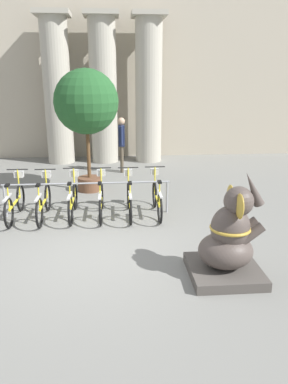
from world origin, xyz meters
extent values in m
plane|color=slate|center=(0.00, 0.00, 0.00)|extent=(60.00, 60.00, 0.00)
cube|color=#B2A893|center=(0.00, 8.60, 3.00)|extent=(20.00, 0.20, 6.00)
cylinder|color=#ADA899|center=(-1.62, 7.60, 2.50)|extent=(0.96, 0.96, 5.00)
cube|color=#ADA899|center=(-1.62, 7.60, 5.08)|extent=(1.19, 1.19, 0.16)
cylinder|color=#ADA899|center=(0.00, 7.60, 2.50)|extent=(0.96, 0.96, 5.00)
cube|color=#ADA899|center=(0.00, 7.60, 5.08)|extent=(1.19, 1.19, 0.16)
cylinder|color=#ADA899|center=(1.62, 7.60, 2.50)|extent=(0.96, 0.96, 5.00)
cube|color=#ADA899|center=(1.62, 7.60, 5.08)|extent=(1.19, 1.19, 0.16)
cylinder|color=gray|center=(-2.15, 1.95, 0.38)|extent=(0.05, 0.05, 0.75)
cylinder|color=gray|center=(1.54, 1.95, 0.38)|extent=(0.05, 0.05, 0.75)
cylinder|color=gray|center=(-0.31, 1.95, 0.75)|extent=(3.79, 0.04, 0.04)
torus|color=black|center=(-1.90, 2.33, 0.33)|extent=(0.05, 0.66, 0.66)
torus|color=black|center=(-1.90, 1.27, 0.33)|extent=(0.05, 0.66, 0.66)
cube|color=yellow|center=(-1.90, 1.80, 0.38)|extent=(0.04, 0.96, 0.04)
cube|color=#BCBCBC|center=(-1.90, 1.27, 0.67)|extent=(0.06, 0.55, 0.03)
cylinder|color=yellow|center=(-1.90, 1.37, 0.61)|extent=(0.03, 0.03, 0.56)
cube|color=black|center=(-1.90, 1.37, 0.91)|extent=(0.08, 0.18, 0.04)
cylinder|color=yellow|center=(-1.90, 2.29, 0.68)|extent=(0.03, 0.03, 0.69)
cylinder|color=black|center=(-1.90, 2.29, 1.02)|extent=(0.48, 0.03, 0.03)
cube|color=#BCBCBC|center=(-1.90, 2.39, 0.88)|extent=(0.20, 0.16, 0.14)
torus|color=black|center=(-1.26, 2.29, 0.33)|extent=(0.05, 0.66, 0.66)
torus|color=black|center=(-1.26, 1.23, 0.33)|extent=(0.05, 0.66, 0.66)
cube|color=yellow|center=(-1.26, 1.76, 0.38)|extent=(0.04, 0.96, 0.04)
cube|color=#BCBCBC|center=(-1.26, 1.23, 0.67)|extent=(0.06, 0.55, 0.03)
cylinder|color=yellow|center=(-1.26, 1.33, 0.61)|extent=(0.03, 0.03, 0.56)
cube|color=black|center=(-1.26, 1.33, 0.91)|extent=(0.08, 0.18, 0.04)
cylinder|color=yellow|center=(-1.26, 2.25, 0.68)|extent=(0.03, 0.03, 0.69)
cylinder|color=black|center=(-1.26, 2.25, 1.02)|extent=(0.48, 0.03, 0.03)
cube|color=#BCBCBC|center=(-1.26, 2.35, 0.88)|extent=(0.20, 0.16, 0.14)
torus|color=black|center=(-0.63, 2.36, 0.33)|extent=(0.05, 0.66, 0.66)
torus|color=black|center=(-0.63, 1.29, 0.33)|extent=(0.05, 0.66, 0.66)
cube|color=yellow|center=(-0.63, 1.82, 0.38)|extent=(0.04, 0.96, 0.04)
cube|color=#BCBCBC|center=(-0.63, 1.29, 0.67)|extent=(0.06, 0.55, 0.03)
cylinder|color=yellow|center=(-0.63, 1.39, 0.61)|extent=(0.03, 0.03, 0.56)
cube|color=black|center=(-0.63, 1.39, 0.91)|extent=(0.08, 0.18, 0.04)
cylinder|color=yellow|center=(-0.63, 2.32, 0.68)|extent=(0.03, 0.03, 0.69)
cylinder|color=black|center=(-0.63, 2.32, 1.02)|extent=(0.48, 0.03, 0.03)
cube|color=#BCBCBC|center=(-0.63, 2.42, 0.88)|extent=(0.20, 0.16, 0.14)
torus|color=black|center=(0.01, 2.33, 0.33)|extent=(0.05, 0.66, 0.66)
torus|color=black|center=(0.01, 1.27, 0.33)|extent=(0.05, 0.66, 0.66)
cube|color=yellow|center=(0.01, 1.80, 0.38)|extent=(0.04, 0.96, 0.04)
cube|color=#BCBCBC|center=(0.01, 1.27, 0.67)|extent=(0.06, 0.55, 0.03)
cylinder|color=yellow|center=(0.01, 1.37, 0.61)|extent=(0.03, 0.03, 0.56)
cube|color=black|center=(0.01, 1.37, 0.91)|extent=(0.08, 0.18, 0.04)
cylinder|color=yellow|center=(0.01, 2.29, 0.68)|extent=(0.03, 0.03, 0.69)
cylinder|color=black|center=(0.01, 2.29, 1.02)|extent=(0.48, 0.03, 0.03)
cube|color=#BCBCBC|center=(0.01, 2.39, 0.88)|extent=(0.20, 0.16, 0.14)
torus|color=black|center=(0.65, 2.31, 0.33)|extent=(0.05, 0.66, 0.66)
torus|color=black|center=(0.65, 1.25, 0.33)|extent=(0.05, 0.66, 0.66)
cube|color=yellow|center=(0.65, 1.78, 0.38)|extent=(0.04, 0.96, 0.04)
cube|color=#BCBCBC|center=(0.65, 1.25, 0.67)|extent=(0.06, 0.55, 0.03)
cylinder|color=yellow|center=(0.65, 1.35, 0.61)|extent=(0.03, 0.03, 0.56)
cube|color=black|center=(0.65, 1.35, 0.91)|extent=(0.08, 0.18, 0.04)
cylinder|color=yellow|center=(0.65, 2.27, 0.68)|extent=(0.03, 0.03, 0.69)
cylinder|color=black|center=(0.65, 2.27, 1.02)|extent=(0.48, 0.03, 0.03)
cube|color=#BCBCBC|center=(0.65, 2.37, 0.88)|extent=(0.20, 0.16, 0.14)
torus|color=black|center=(1.29, 2.34, 0.33)|extent=(0.05, 0.66, 0.66)
torus|color=black|center=(1.29, 1.28, 0.33)|extent=(0.05, 0.66, 0.66)
cube|color=yellow|center=(1.29, 1.81, 0.38)|extent=(0.04, 0.96, 0.04)
cube|color=#BCBCBC|center=(1.29, 1.28, 0.67)|extent=(0.06, 0.55, 0.03)
cylinder|color=yellow|center=(1.29, 1.38, 0.61)|extent=(0.03, 0.03, 0.56)
cube|color=black|center=(1.29, 1.38, 0.91)|extent=(0.08, 0.18, 0.04)
cylinder|color=yellow|center=(1.29, 2.30, 0.68)|extent=(0.03, 0.03, 0.69)
cylinder|color=black|center=(1.29, 2.30, 1.02)|extent=(0.48, 0.03, 0.03)
cube|color=#BCBCBC|center=(1.29, 2.40, 0.88)|extent=(0.20, 0.16, 0.14)
cube|color=#4C4742|center=(2.05, -1.03, 0.08)|extent=(1.12, 1.12, 0.16)
ellipsoid|color=#4C423D|center=(2.05, -1.03, 0.44)|extent=(0.87, 0.77, 0.56)
ellipsoid|color=#4C423D|center=(2.11, -1.03, 0.82)|extent=(0.61, 0.56, 0.72)
sphere|color=#4C423D|center=(2.21, -1.03, 1.26)|extent=(0.46, 0.46, 0.46)
ellipsoid|color=#B79333|center=(2.15, -0.80, 1.26)|extent=(0.08, 0.33, 0.39)
ellipsoid|color=#B79333|center=(2.15, -1.26, 1.26)|extent=(0.08, 0.33, 0.39)
cone|color=#4C423D|center=(2.41, -1.03, 1.45)|extent=(0.39, 0.16, 0.58)
cylinder|color=#4C423D|center=(2.39, -0.90, 0.75)|extent=(0.46, 0.15, 0.41)
cylinder|color=#4C423D|center=(2.39, -1.15, 0.75)|extent=(0.46, 0.15, 0.41)
torus|color=#B79333|center=(2.11, -1.03, 0.82)|extent=(0.64, 0.64, 0.05)
cylinder|color=brown|center=(0.58, 6.00, 0.44)|extent=(0.11, 0.11, 0.88)
cylinder|color=brown|center=(0.58, 5.83, 0.44)|extent=(0.11, 0.11, 0.88)
cube|color=#1E284C|center=(0.58, 5.92, 1.21)|extent=(0.20, 0.32, 0.66)
sphere|color=tan|center=(0.58, 5.92, 1.68)|extent=(0.24, 0.24, 0.24)
cylinder|color=#1E284C|center=(0.58, 6.12, 1.24)|extent=(0.07, 0.07, 0.59)
cylinder|color=#1E284C|center=(0.58, 5.72, 1.24)|extent=(0.07, 0.07, 0.59)
cylinder|color=brown|center=(-0.37, 3.88, 0.19)|extent=(0.66, 0.66, 0.38)
cylinder|color=brown|center=(-0.37, 3.88, 1.06)|extent=(0.10, 0.10, 1.37)
sphere|color=#235628|center=(-0.37, 3.88, 2.43)|extent=(1.71, 1.71, 1.71)
camera|label=1|loc=(0.34, -6.28, 3.08)|focal=35.00mm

